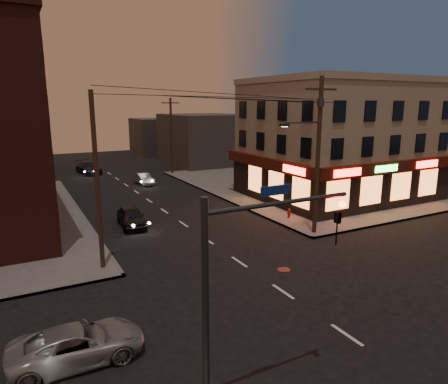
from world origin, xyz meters
TOP-DOWN VIEW (x-y plane):
  - ground at (0.00, 0.00)m, footprint 120.00×120.00m
  - sidewalk_ne at (18.00, 19.00)m, footprint 24.00×28.00m
  - pizza_building at (15.93, 13.43)m, footprint 15.85×12.85m
  - bg_building_ne_a at (14.00, 38.00)m, footprint 10.00×12.00m
  - bg_building_ne_b at (12.00, 52.00)m, footprint 8.00×8.00m
  - utility_pole_main at (6.68, 5.80)m, footprint 4.20×0.44m
  - utility_pole_far at (6.80, 32.00)m, footprint 0.26×0.26m
  - utility_pole_west at (-6.80, 6.50)m, footprint 0.24×0.24m
  - traffic_signal at (-5.57, -5.60)m, footprint 4.49×0.32m
  - suv_cross at (-9.10, -0.84)m, footprint 4.44×2.11m
  - sedan_near at (-3.44, 13.24)m, footprint 1.91×4.14m
  - sedan_mid at (1.77, 27.47)m, footprint 1.58×3.69m
  - sedan_far at (-2.21, 37.21)m, footprint 2.76×5.35m
  - fire_hydrant at (7.38, 9.31)m, footprint 0.32×0.32m

SIDE VIEW (x-z plane):
  - ground at x=0.00m, z-range 0.00..0.00m
  - sidewalk_ne at x=18.00m, z-range 0.00..0.15m
  - fire_hydrant at x=7.38m, z-range 0.18..0.88m
  - sedan_mid at x=1.77m, z-range 0.00..1.18m
  - suv_cross at x=-9.10m, z-range 0.00..1.22m
  - sedan_near at x=-3.44m, z-range 0.00..1.37m
  - sedan_far at x=-2.21m, z-range 0.00..1.48m
  - bg_building_ne_b at x=12.00m, z-range 0.00..6.00m
  - bg_building_ne_a at x=14.00m, z-range 0.00..7.00m
  - traffic_signal at x=-5.57m, z-range 0.92..7.39m
  - utility_pole_far at x=6.80m, z-range 0.15..9.15m
  - utility_pole_west at x=-6.80m, z-range 0.15..9.15m
  - pizza_building at x=15.93m, z-range 0.10..10.60m
  - utility_pole_main at x=6.68m, z-range 0.76..10.76m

